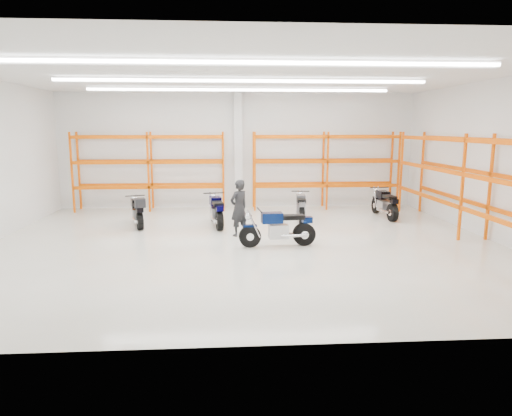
{
  "coord_description": "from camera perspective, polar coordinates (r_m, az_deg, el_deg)",
  "views": [
    {
      "loc": [
        -0.49,
        -12.2,
        3.15
      ],
      "look_at": [
        0.35,
        0.5,
        0.91
      ],
      "focal_mm": 32.0,
      "sensor_mm": 36.0,
      "label": 1
    }
  ],
  "objects": [
    {
      "name": "motorcycle_main",
      "position": [
        12.25,
        3.14,
        -2.61
      ],
      "size": [
        2.09,
        0.69,
        1.02
      ],
      "color": "black",
      "rests_on": "ground"
    },
    {
      "name": "motorcycle_back_c",
      "position": [
        15.82,
        5.64,
        0.09
      ],
      "size": [
        0.63,
        1.92,
        0.94
      ],
      "color": "black",
      "rests_on": "ground"
    },
    {
      "name": "pallet_racking_back_left",
      "position": [
        17.97,
        -13.13,
        5.38
      ],
      "size": [
        5.67,
        0.87,
        3.0
      ],
      "color": "#FF5800",
      "rests_on": "ground"
    },
    {
      "name": "motorcycle_back_d",
      "position": [
        16.72,
        15.84,
        0.43
      ],
      "size": [
        0.69,
        2.1,
        1.03
      ],
      "color": "black",
      "rests_on": "ground"
    },
    {
      "name": "pallet_racking_back_right",
      "position": [
        18.16,
        8.66,
        5.58
      ],
      "size": [
        5.67,
        0.87,
        3.0
      ],
      "color": "#FF5800",
      "rests_on": "ground"
    },
    {
      "name": "ground",
      "position": [
        12.61,
        -1.43,
        -4.47
      ],
      "size": [
        14.0,
        14.0,
        0.0
      ],
      "primitive_type": "plane",
      "color": "beige",
      "rests_on": "ground"
    },
    {
      "name": "motorcycle_back_a",
      "position": [
        15.12,
        -14.57,
        -0.46
      ],
      "size": [
        0.89,
        1.96,
        1.02
      ],
      "color": "black",
      "rests_on": "ground"
    },
    {
      "name": "standing_man",
      "position": [
        13.35,
        -2.15,
        0.01
      ],
      "size": [
        0.73,
        0.69,
        1.67
      ],
      "primitive_type": "imported",
      "rotation": [
        0.0,
        0.0,
        3.81
      ],
      "color": "black",
      "rests_on": "ground"
    },
    {
      "name": "room_shell",
      "position": [
        12.24,
        -1.5,
        10.61
      ],
      "size": [
        14.02,
        12.02,
        4.51
      ],
      "color": "white",
      "rests_on": "ground"
    },
    {
      "name": "pallet_racking_side",
      "position": [
        14.11,
        25.9,
        3.56
      ],
      "size": [
        0.87,
        9.07,
        3.0
      ],
      "color": "#FF5800",
      "rests_on": "ground"
    },
    {
      "name": "motorcycle_back_b",
      "position": [
        14.77,
        -4.97,
        -0.46
      ],
      "size": [
        0.69,
        2.08,
        1.02
      ],
      "color": "black",
      "rests_on": "ground"
    },
    {
      "name": "structural_column",
      "position": [
        18.05,
        -2.22,
        7.13
      ],
      "size": [
        0.32,
        0.32,
        4.5
      ],
      "primitive_type": "cube",
      "color": "white",
      "rests_on": "ground"
    }
  ]
}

